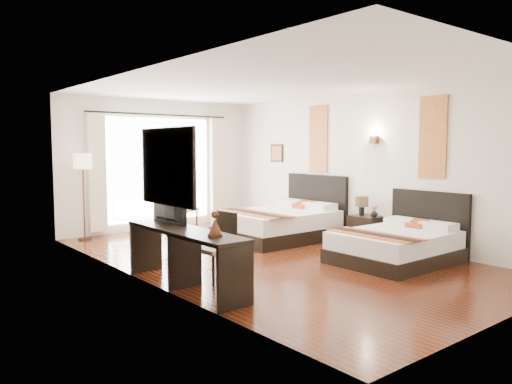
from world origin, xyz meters
TOP-DOWN VIEW (x-y plane):
  - floor at (0.00, 0.00)m, footprint 4.50×7.50m
  - ceiling at (0.00, 0.00)m, footprint 4.50×7.50m
  - wall_headboard at (2.25, 0.00)m, footprint 0.01×7.50m
  - wall_desk at (-2.25, 0.00)m, footprint 0.01×7.50m
  - wall_window at (0.00, 3.75)m, footprint 4.50×0.01m
  - wall_entry at (0.00, -3.75)m, footprint 4.50×0.01m
  - window_glass at (0.00, 3.73)m, footprint 2.40×0.02m
  - sheer_curtain at (0.00, 3.67)m, footprint 2.30×0.02m
  - drape_left at (-1.45, 3.63)m, footprint 0.35×0.14m
  - drape_right at (1.45, 3.63)m, footprint 0.35×0.14m
  - art_panel_near at (2.23, -1.47)m, footprint 0.03×0.50m
  - art_panel_far at (2.23, 1.12)m, footprint 0.03×0.50m
  - wall_sconce at (2.19, -0.31)m, footprint 0.10×0.14m
  - mirror_frame at (-2.22, -0.63)m, footprint 0.04×1.25m
  - mirror_glass at (-2.19, -0.63)m, footprint 0.01×1.12m
  - bed_near at (1.36, -1.47)m, footprint 1.89×1.47m
  - bed_far at (1.22, 1.12)m, footprint 2.16×1.69m
  - nightstand at (2.02, -0.31)m, footprint 0.45×0.56m
  - table_lamp at (2.00, -0.22)m, footprint 0.24×0.24m
  - vase at (1.99, -0.51)m, footprint 0.15×0.15m
  - console_desk at (-1.99, -0.63)m, footprint 0.50×2.20m
  - television at (-1.97, -0.08)m, footprint 0.14×0.77m
  - bronze_figurine at (-1.99, -1.31)m, footprint 0.18×0.18m
  - desk_chair at (-1.48, -0.61)m, footprint 0.45×0.45m
  - floor_lamp at (-1.79, 3.45)m, footprint 0.34×0.34m
  - side_table at (-0.25, 2.75)m, footprint 0.47×0.47m
  - fruit_bowl at (-0.27, 2.78)m, footprint 0.26×0.26m
  - window_chair at (0.03, 2.88)m, footprint 0.63×0.63m
  - jute_rug at (0.02, 2.20)m, footprint 1.19×0.88m

SIDE VIEW (x-z plane):
  - floor at x=0.00m, z-range -0.01..0.00m
  - jute_rug at x=0.02m, z-range 0.00..0.01m
  - nightstand at x=2.02m, z-range 0.00..0.54m
  - side_table at x=-0.25m, z-range 0.00..0.54m
  - bed_near at x=1.36m, z-range -0.25..0.81m
  - desk_chair at x=-1.48m, z-range -0.18..0.74m
  - bed_far at x=1.22m, z-range -0.29..0.93m
  - window_chair at x=0.03m, z-range -0.21..0.86m
  - console_desk at x=-1.99m, z-range 0.00..0.76m
  - vase at x=1.99m, z-range 0.50..0.64m
  - fruit_bowl at x=-0.27m, z-range 0.54..0.60m
  - table_lamp at x=2.00m, z-range 0.57..0.96m
  - bronze_figurine at x=-1.99m, z-range 0.75..1.02m
  - television at x=-1.97m, z-range 0.76..1.20m
  - drape_left at x=-1.45m, z-range 0.10..2.46m
  - drape_right at x=1.45m, z-range 0.10..2.46m
  - sheer_curtain at x=0.00m, z-range 0.25..2.35m
  - window_glass at x=0.00m, z-range 0.20..2.40m
  - wall_headboard at x=2.25m, z-range 0.00..2.80m
  - wall_desk at x=-2.25m, z-range 0.00..2.80m
  - wall_window at x=0.00m, z-range 0.00..2.80m
  - wall_entry at x=0.00m, z-range 0.00..2.80m
  - floor_lamp at x=-1.79m, z-range 0.58..2.24m
  - mirror_frame at x=-2.22m, z-range 1.08..2.02m
  - mirror_glass at x=-2.19m, z-range 1.14..1.96m
  - wall_sconce at x=2.19m, z-range 1.85..1.99m
  - art_panel_near at x=2.23m, z-range 1.27..2.62m
  - art_panel_far at x=2.23m, z-range 1.27..2.62m
  - ceiling at x=0.00m, z-range 2.78..2.80m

